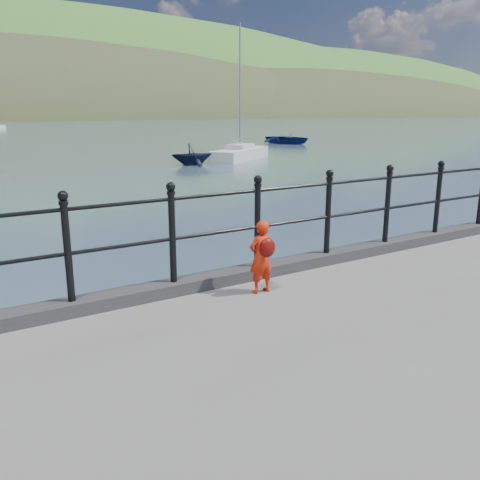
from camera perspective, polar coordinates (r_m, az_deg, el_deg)
ground at (r=6.96m, az=-3.06°, el=-12.43°), size 600.00×600.00×0.00m
kerb at (r=6.43m, az=-2.53°, el=-4.37°), size 60.00×0.30×0.15m
railing at (r=6.23m, az=-2.61°, el=2.17°), size 18.11×0.11×1.20m
far_shore at (r=249.66m, az=-22.46°, el=7.39°), size 830.00×200.00×156.00m
child at (r=6.03m, az=2.41°, el=-1.83°), size 0.33×0.29×0.89m
launch_blue at (r=49.92m, az=5.42°, el=11.28°), size 4.50×5.48×0.99m
launch_navy at (r=30.19m, az=-5.42°, el=9.57°), size 2.69×2.40×1.28m
sailboat_near at (r=33.60m, az=-0.01°, el=9.60°), size 6.07×5.06×8.58m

